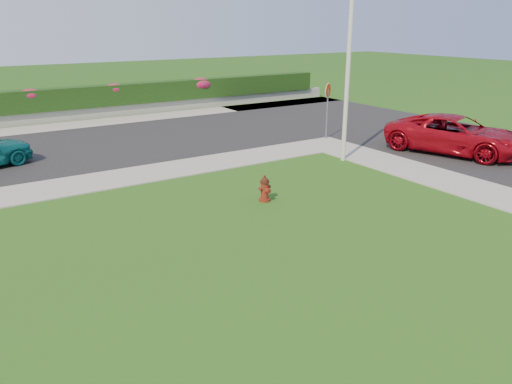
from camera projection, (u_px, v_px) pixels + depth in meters
ground at (349, 273)px, 10.30m from camera, size 120.00×120.00×0.00m
street_right at (506, 153)px, 19.62m from camera, size 8.00×32.00×0.04m
curb_corner at (326, 144)px, 21.04m from camera, size 2.00×2.00×0.04m
sidewalk_beyond at (73, 125)px, 24.91m from camera, size 34.00×2.00×0.04m
retaining_wall at (65, 115)px, 26.01m from camera, size 34.00×0.40×0.60m
hedge at (62, 99)px, 25.82m from camera, size 32.00×0.90×1.10m
fire_hydrant at (265, 189)px, 14.31m from camera, size 0.40×0.37×0.77m
suv_red at (455, 135)px, 19.39m from camera, size 3.89×5.69×1.45m
utility_pole at (348, 75)px, 17.68m from camera, size 0.16×0.16×6.24m
stop_sign at (328, 98)px, 21.45m from camera, size 0.59×0.34×2.46m
flower_clump_d at (30, 95)px, 24.86m from camera, size 1.19×0.76×0.59m
flower_clump_e at (114, 89)px, 27.03m from camera, size 1.16×0.75×0.58m
flower_clump_f at (201, 84)px, 29.72m from camera, size 1.45×0.93×0.72m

